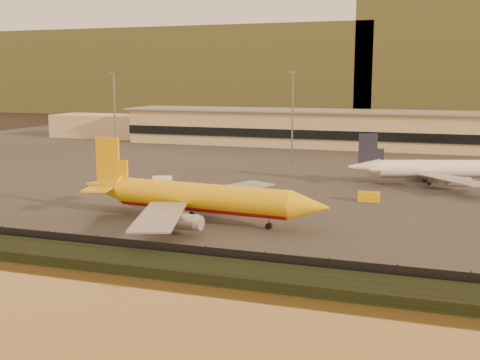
{
  "coord_description": "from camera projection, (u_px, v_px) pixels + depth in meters",
  "views": [
    {
      "loc": [
        30.52,
        -82.28,
        23.89
      ],
      "look_at": [
        -1.93,
        12.0,
        6.88
      ],
      "focal_mm": 45.0,
      "sensor_mm": 36.0,
      "label": 1
    }
  ],
  "objects": [
    {
      "name": "gse_vehicle_white",
      "position": [
        162.0,
        180.0,
        134.72
      ],
      "size": [
        4.62,
        3.26,
        1.9
      ],
      "primitive_type": "cube",
      "rotation": [
        0.0,
        0.0,
        0.36
      ],
      "color": "white",
      "rests_on": "tarmac"
    },
    {
      "name": "embankment",
      "position": [
        179.0,
        267.0,
        74.54
      ],
      "size": [
        320.0,
        7.0,
        1.4
      ],
      "primitive_type": "cube",
      "color": "black",
      "rests_on": "ground"
    },
    {
      "name": "perimeter_fence",
      "position": [
        192.0,
        254.0,
        78.17
      ],
      "size": [
        300.0,
        0.05,
        2.2
      ],
      "primitive_type": "cube",
      "color": "black",
      "rests_on": "tarmac"
    },
    {
      "name": "tarmac",
      "position": [
        337.0,
        158.0,
        179.04
      ],
      "size": [
        320.0,
        220.0,
        0.2
      ],
      "primitive_type": "cube",
      "color": "#2D2D2D",
      "rests_on": "ground"
    },
    {
      "name": "ground",
      "position": [
        226.0,
        238.0,
        90.51
      ],
      "size": [
        900.0,
        900.0,
        0.0
      ],
      "primitive_type": "plane",
      "color": "black",
      "rests_on": "ground"
    },
    {
      "name": "dhl_cargo_jet",
      "position": [
        197.0,
        198.0,
        99.56
      ],
      "size": [
        45.06,
        43.99,
        13.45
      ],
      "rotation": [
        0.0,
        0.0,
        -0.08
      ],
      "color": "#E7B20C",
      "rests_on": "tarmac"
    },
    {
      "name": "white_narrowbody_jet",
      "position": [
        437.0,
        169.0,
        134.76
      ],
      "size": [
        38.73,
        36.79,
        11.41
      ],
      "rotation": [
        0.0,
        0.0,
        0.32
      ],
      "color": "white",
      "rests_on": "tarmac"
    },
    {
      "name": "apron_light_masts",
      "position": [
        383.0,
        110.0,
        152.96
      ],
      "size": [
        152.2,
        12.2,
        25.4
      ],
      "color": "slate",
      "rests_on": "tarmac"
    },
    {
      "name": "terminal_building",
      "position": [
        311.0,
        128.0,
        211.14
      ],
      "size": [
        202.0,
        25.0,
        12.6
      ],
      "color": "tan",
      "rests_on": "tarmac"
    },
    {
      "name": "distant_hills",
      "position": [
        371.0,
        66.0,
        408.79
      ],
      "size": [
        470.0,
        160.0,
        70.0
      ],
      "color": "brown",
      "rests_on": "ground"
    },
    {
      "name": "gse_vehicle_yellow",
      "position": [
        369.0,
        197.0,
        116.28
      ],
      "size": [
        4.29,
        2.15,
        1.88
      ],
      "primitive_type": "cube",
      "rotation": [
        0.0,
        0.0,
        0.07
      ],
      "color": "#E7B20C",
      "rests_on": "tarmac"
    }
  ]
}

